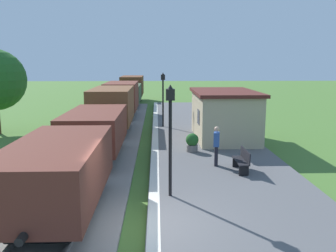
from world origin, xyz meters
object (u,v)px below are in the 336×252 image
Objects in this scene: station_hut at (224,114)px; lamp_post_far at (163,90)px; person_waiting at (216,144)px; bench_near_hut at (242,160)px; lamp_post_near at (170,120)px; potted_planter at (192,142)px; freight_train at (119,103)px.

station_hut is 1.57× the size of lamp_post_far.
station_hut is at bearing -92.14° from person_waiting.
lamp_post_near is (-3.04, -2.62, 2.08)m from bench_near_hut.
potted_planter is at bearing 117.31° from bench_near_hut.
lamp_post_near is (-3.46, -9.08, 1.15)m from station_hut.
bench_near_hut is 0.41× the size of lamp_post_far.
freight_train is at bearing 139.47° from lamp_post_far.
freight_train is 14.75m from bench_near_hut.
freight_train is 22.92× the size of person_waiting.
lamp_post_near is (-1.32, -5.95, 2.08)m from potted_planter.
lamp_post_far is at bearing -40.53° from freight_train.
bench_near_hut is 4.52m from lamp_post_near.
station_hut reaches higher than potted_planter.
person_waiting is at bearing -103.56° from station_hut.
freight_train is at bearing -54.99° from person_waiting.
person_waiting is 0.46× the size of lamp_post_near.
person_waiting is at bearing 58.60° from lamp_post_near.
lamp_post_near is at bearing -110.87° from station_hut.
person_waiting is 1.87× the size of potted_planter.
lamp_post_near is at bearing -139.16° from bench_near_hut.
freight_train is 4.56m from lamp_post_far.
freight_train is at bearing 115.63° from bench_near_hut.
lamp_post_near reaches higher than potted_planter.
freight_train is 42.79× the size of potted_planter.
potted_planter is (4.65, -9.95, -0.83)m from freight_train.
lamp_post_near is 13.05m from lamp_post_far.
potted_planter is at bearing 77.52° from lamp_post_near.
station_hut is 6.54m from bench_near_hut.
potted_planter is at bearing -61.17° from person_waiting.
lamp_post_far reaches higher than potted_planter.
freight_train is 16.30m from lamp_post_near.
lamp_post_far is (3.34, -2.85, 1.25)m from freight_train.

